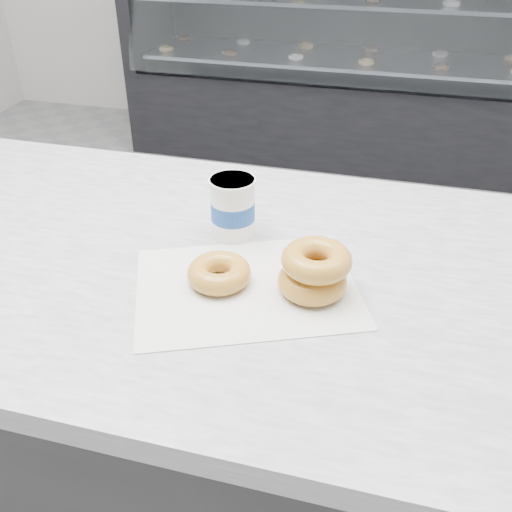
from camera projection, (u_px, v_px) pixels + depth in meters
The scene contains 7 objects.
ground at pixel (233, 377), 1.97m from camera, with size 5.00×5.00×0.00m, color gray.
counter at pixel (148, 419), 1.24m from camera, with size 3.06×0.76×0.90m.
display_case at pixel (334, 72), 3.42m from camera, with size 2.40×0.74×1.25m.
wax_paper at pixel (247, 287), 0.89m from camera, with size 0.34×0.26×0.00m, color silver.
donut_single at pixel (219, 273), 0.89m from camera, with size 0.10×0.10×0.04m, color gold.
donut_stack at pixel (314, 271), 0.86m from camera, with size 0.14×0.14×0.07m.
coffee_cup at pixel (233, 207), 0.99m from camera, with size 0.08×0.08×0.11m.
Camera 1 is at (0.45, -1.36, 1.43)m, focal length 40.00 mm.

